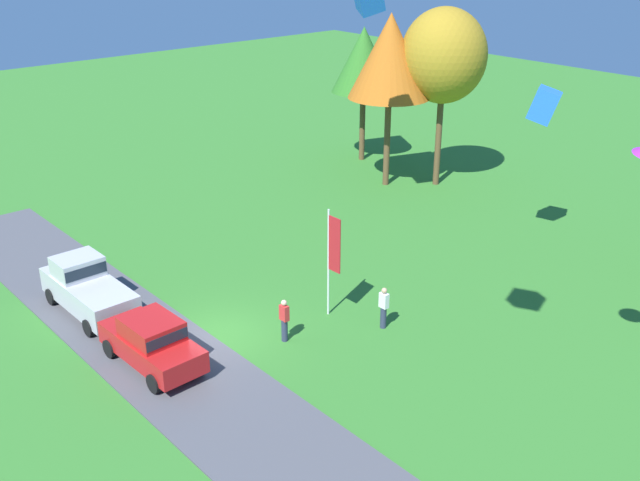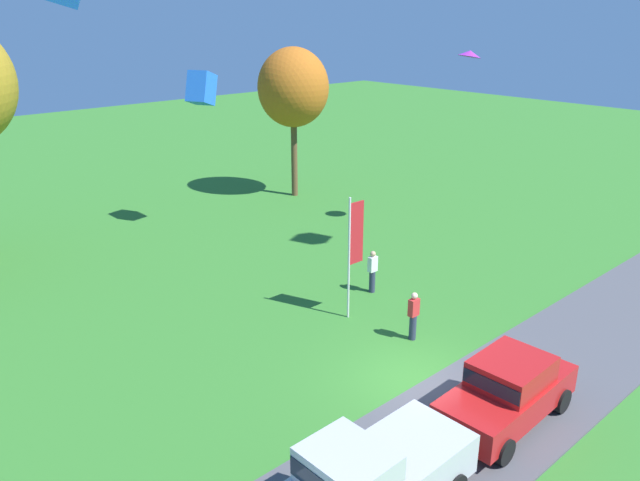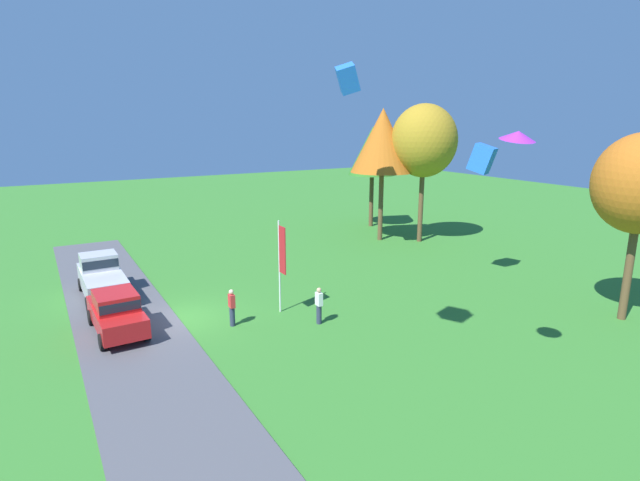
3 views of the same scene
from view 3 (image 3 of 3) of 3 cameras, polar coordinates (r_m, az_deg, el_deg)
The scene contains 13 objects.
ground_plane at distance 24.32m, azimuth -15.40°, elevation -8.62°, with size 120.00×120.00×0.00m, color #337528.
pavement_strip at distance 23.90m, azimuth -21.00°, elevation -9.38°, with size 36.00×4.40×0.06m, color #4C4C51.
car_pickup_near_entrance at distance 28.24m, azimuth -23.68°, elevation -3.81°, with size 5.02×2.09×2.14m.
car_sedan_by_flagpole at distance 23.25m, azimuth -22.24°, elevation -7.46°, with size 4.46×2.07×1.84m.
person_on_lawn at distance 22.63m, azimuth -0.12°, elevation -7.42°, with size 0.36×0.24×1.71m.
person_beside_suv at distance 22.74m, azimuth -10.03°, elevation -7.53°, with size 0.36×0.24×1.71m.
tree_left_of_center at distance 43.00m, azimuth 6.02°, elevation 10.11°, with size 4.02×4.02×8.49m.
tree_center_back at distance 37.84m, azimuth 7.17°, elevation 11.23°, with size 4.68×4.68×9.88m.
tree_right_of_center at distance 37.82m, azimuth 11.79°, elevation 11.06°, with size 4.83×4.83×10.19m.
flag_banner at distance 23.28m, azimuth -4.44°, elevation -1.77°, with size 0.71×0.08×4.48m.
kite_box_over_trees at distance 28.39m, azimuth 18.04°, elevation 8.89°, with size 1.02×1.02×1.42m, color blue.
kite_box_high_left at distance 31.38m, azimuth 3.18°, elevation 17.98°, with size 1.10×1.10×1.54m, color blue.
kite_delta_low_drifter at distance 16.11m, azimuth 21.69°, elevation 11.08°, with size 1.05×1.05×0.27m, color purple.
Camera 3 is at (21.97, -5.31, 8.98)m, focal length 28.00 mm.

